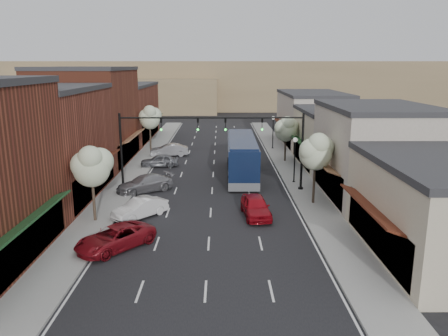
{
  "coord_description": "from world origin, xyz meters",
  "views": [
    {
      "loc": [
        0.76,
        -29.87,
        11.03
      ],
      "look_at": [
        1.07,
        7.61,
        2.2
      ],
      "focal_mm": 35.0,
      "sensor_mm": 36.0,
      "label": 1
    }
  ],
  "objects_px": {
    "tree_right_far": "(286,128)",
    "coach_bus": "(242,156)",
    "lamp_post_far": "(273,127)",
    "parked_car_c": "(145,183)",
    "lamp_post_near": "(295,153)",
    "parked_car_a": "(115,238)",
    "tree_left_near": "(92,165)",
    "signal_mast_right": "(276,140)",
    "parked_car_d": "(160,161)",
    "parked_car_e": "(169,150)",
    "parked_car_b": "(140,208)",
    "tree_left_far": "(150,117)",
    "tree_right_near": "(316,151)",
    "signal_mast_left": "(148,140)",
    "red_hatchback": "(256,206)"
  },
  "relations": [
    {
      "from": "lamp_post_far",
      "to": "coach_bus",
      "type": "relative_size",
      "value": 0.34
    },
    {
      "from": "signal_mast_left",
      "to": "parked_car_c",
      "type": "relative_size",
      "value": 1.59
    },
    {
      "from": "tree_left_far",
      "to": "signal_mast_left",
      "type": "bearing_deg",
      "value": -81.65
    },
    {
      "from": "tree_right_far",
      "to": "tree_left_far",
      "type": "bearing_deg",
      "value": 160.13
    },
    {
      "from": "signal_mast_right",
      "to": "lamp_post_near",
      "type": "height_order",
      "value": "signal_mast_right"
    },
    {
      "from": "lamp_post_near",
      "to": "parked_car_b",
      "type": "distance_m",
      "value": 16.29
    },
    {
      "from": "lamp_post_far",
      "to": "coach_bus",
      "type": "distance_m",
      "value": 15.39
    },
    {
      "from": "parked_car_a",
      "to": "parked_car_d",
      "type": "relative_size",
      "value": 1.21
    },
    {
      "from": "tree_left_near",
      "to": "red_hatchback",
      "type": "bearing_deg",
      "value": 5.59
    },
    {
      "from": "signal_mast_left",
      "to": "lamp_post_far",
      "type": "relative_size",
      "value": 1.85
    },
    {
      "from": "signal_mast_left",
      "to": "tree_right_far",
      "type": "distance_m",
      "value": 18.39
    },
    {
      "from": "tree_left_far",
      "to": "parked_car_c",
      "type": "height_order",
      "value": "tree_left_far"
    },
    {
      "from": "lamp_post_near",
      "to": "signal_mast_right",
      "type": "bearing_deg",
      "value": -131.05
    },
    {
      "from": "tree_left_far",
      "to": "coach_bus",
      "type": "bearing_deg",
      "value": -48.21
    },
    {
      "from": "tree_right_near",
      "to": "parked_car_c",
      "type": "height_order",
      "value": "tree_right_near"
    },
    {
      "from": "lamp_post_far",
      "to": "parked_car_e",
      "type": "xyz_separation_m",
      "value": [
        -13.43,
        -4.51,
        -2.24
      ]
    },
    {
      "from": "parked_car_d",
      "to": "parked_car_b",
      "type": "bearing_deg",
      "value": -4.39
    },
    {
      "from": "parked_car_b",
      "to": "parked_car_d",
      "type": "relative_size",
      "value": 1.04
    },
    {
      "from": "signal_mast_right",
      "to": "tree_right_near",
      "type": "bearing_deg",
      "value": -56.09
    },
    {
      "from": "signal_mast_left",
      "to": "lamp_post_near",
      "type": "relative_size",
      "value": 1.85
    },
    {
      "from": "parked_car_c",
      "to": "lamp_post_near",
      "type": "bearing_deg",
      "value": 68.0
    },
    {
      "from": "parked_car_c",
      "to": "parked_car_d",
      "type": "bearing_deg",
      "value": 147.02
    },
    {
      "from": "lamp_post_far",
      "to": "parked_car_c",
      "type": "distance_m",
      "value": 24.57
    },
    {
      "from": "tree_right_far",
      "to": "coach_bus",
      "type": "xyz_separation_m",
      "value": [
        -5.42,
        -6.51,
        -1.95
      ]
    },
    {
      "from": "lamp_post_far",
      "to": "parked_car_c",
      "type": "xyz_separation_m",
      "value": [
        -13.8,
        -20.2,
        -2.26
      ]
    },
    {
      "from": "signal_mast_left",
      "to": "tree_left_far",
      "type": "relative_size",
      "value": 1.34
    },
    {
      "from": "tree_left_near",
      "to": "parked_car_b",
      "type": "xyz_separation_m",
      "value": [
        3.04,
        1.03,
        -3.51
      ]
    },
    {
      "from": "signal_mast_right",
      "to": "tree_right_near",
      "type": "distance_m",
      "value": 4.89
    },
    {
      "from": "tree_left_far",
      "to": "parked_car_b",
      "type": "xyz_separation_m",
      "value": [
        3.04,
        -24.97,
        -3.89
      ]
    },
    {
      "from": "tree_right_far",
      "to": "tree_left_near",
      "type": "height_order",
      "value": "tree_left_near"
    },
    {
      "from": "tree_right_far",
      "to": "signal_mast_right",
      "type": "bearing_deg",
      "value": -102.85
    },
    {
      "from": "parked_car_b",
      "to": "parked_car_d",
      "type": "distance_m",
      "value": 16.64
    },
    {
      "from": "tree_left_far",
      "to": "parked_car_d",
      "type": "height_order",
      "value": "tree_left_far"
    },
    {
      "from": "tree_left_far",
      "to": "parked_car_e",
      "type": "bearing_deg",
      "value": -43.07
    },
    {
      "from": "parked_car_e",
      "to": "parked_car_c",
      "type": "bearing_deg",
      "value": -10.33
    },
    {
      "from": "tree_right_near",
      "to": "signal_mast_right",
      "type": "bearing_deg",
      "value": 123.91
    },
    {
      "from": "lamp_post_near",
      "to": "parked_car_a",
      "type": "relative_size",
      "value": 0.87
    },
    {
      "from": "signal_mast_left",
      "to": "lamp_post_far",
      "type": "bearing_deg",
      "value": 56.14
    },
    {
      "from": "tree_left_near",
      "to": "lamp_post_near",
      "type": "distance_m",
      "value": 19.25
    },
    {
      "from": "lamp_post_near",
      "to": "parked_car_c",
      "type": "bearing_deg",
      "value": -168.94
    },
    {
      "from": "signal_mast_right",
      "to": "parked_car_d",
      "type": "height_order",
      "value": "signal_mast_right"
    },
    {
      "from": "tree_left_far",
      "to": "parked_car_e",
      "type": "relative_size",
      "value": 1.31
    },
    {
      "from": "signal_mast_right",
      "to": "tree_right_near",
      "type": "xyz_separation_m",
      "value": [
        2.73,
        -4.05,
        -0.17
      ]
    },
    {
      "from": "tree_right_far",
      "to": "coach_bus",
      "type": "bearing_deg",
      "value": -129.82
    },
    {
      "from": "tree_right_near",
      "to": "parked_car_b",
      "type": "bearing_deg",
      "value": -167.63
    },
    {
      "from": "lamp_post_far",
      "to": "parked_car_a",
      "type": "height_order",
      "value": "lamp_post_far"
    },
    {
      "from": "parked_car_b",
      "to": "parked_car_c",
      "type": "xyz_separation_m",
      "value": [
        -0.79,
        6.83,
        0.03
      ]
    },
    {
      "from": "red_hatchback",
      "to": "signal_mast_right",
      "type": "bearing_deg",
      "value": 66.5
    },
    {
      "from": "signal_mast_right",
      "to": "tree_right_far",
      "type": "bearing_deg",
      "value": 77.15
    },
    {
      "from": "tree_right_near",
      "to": "parked_car_c",
      "type": "relative_size",
      "value": 1.15
    }
  ]
}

